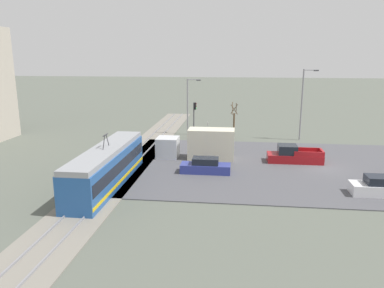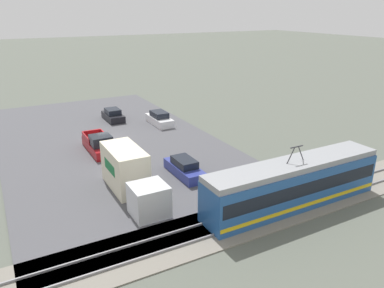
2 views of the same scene
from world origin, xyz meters
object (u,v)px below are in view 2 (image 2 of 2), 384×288
(box_truck, at_px, (130,175))
(pickup_truck, at_px, (99,145))
(light_rail_tram, at_px, (293,184))
(sedan_car_2, at_px, (113,115))
(sedan_car_0, at_px, (184,168))
(sedan_car_1, at_px, (159,119))

(box_truck, distance_m, pickup_truck, 9.97)
(light_rail_tram, bearing_deg, sedan_car_2, -80.24)
(box_truck, relative_size, pickup_truck, 1.48)
(box_truck, distance_m, sedan_car_2, 20.58)
(pickup_truck, xyz_separation_m, sedan_car_0, (-4.79, 8.95, -0.08))
(light_rail_tram, bearing_deg, sedan_car_0, -61.68)
(sedan_car_1, bearing_deg, sedan_car_0, 74.04)
(light_rail_tram, xyz_separation_m, sedan_car_2, (4.68, -27.20, -1.01))
(light_rail_tram, distance_m, sedan_car_2, 27.62)
(light_rail_tram, relative_size, sedan_car_1, 2.95)
(light_rail_tram, relative_size, sedan_car_0, 2.93)
(box_truck, bearing_deg, sedan_car_0, -169.17)
(sedan_car_0, relative_size, sedan_car_2, 1.14)
(sedan_car_1, bearing_deg, light_rail_tram, 90.59)
(light_rail_tram, relative_size, box_truck, 1.65)
(light_rail_tram, xyz_separation_m, sedan_car_0, (4.42, -8.20, -1.01))
(light_rail_tram, distance_m, sedan_car_0, 9.37)
(sedan_car_0, height_order, sedan_car_1, sedan_car_1)
(sedan_car_1, height_order, sedan_car_2, sedan_car_1)
(box_truck, height_order, pickup_truck, box_truck)
(light_rail_tram, relative_size, pickup_truck, 2.46)
(pickup_truck, height_order, sedan_car_0, pickup_truck)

